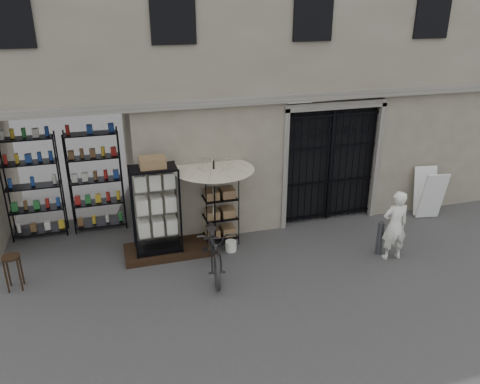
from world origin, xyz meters
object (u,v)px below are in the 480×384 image
object	(u,v)px
wire_rack	(220,209)
white_bucket	(231,246)
wooden_stool	(14,272)
steel_bollard	(380,238)
easel_sign	(429,193)
bicycle	(215,269)
shopkeeper	(390,258)
market_umbrella	(214,173)
display_cabinet	(156,214)

from	to	relation	value
wire_rack	white_bucket	bearing A→B (deg)	-82.90
wooden_stool	steel_bollard	size ratio (longest dim) A/B	0.94
easel_sign	wire_rack	bearing A→B (deg)	-172.98
bicycle	steel_bollard	bearing A→B (deg)	2.44
shopkeeper	white_bucket	bearing A→B (deg)	-17.98
white_bucket	steel_bollard	size ratio (longest dim) A/B	0.32
market_umbrella	steel_bollard	size ratio (longest dim) A/B	3.26
market_umbrella	white_bucket	xyz separation A→B (m)	(0.29, -0.29, -1.69)
wire_rack	market_umbrella	world-z (taller)	market_umbrella
wire_rack	shopkeeper	world-z (taller)	wire_rack
bicycle	shopkeeper	distance (m)	3.89
steel_bollard	bicycle	bearing A→B (deg)	173.97
market_umbrella	steel_bollard	world-z (taller)	market_umbrella
display_cabinet	wire_rack	xyz separation A→B (m)	(1.47, 0.23, -0.18)
wire_rack	market_umbrella	distance (m)	1.01
shopkeeper	wooden_stool	bearing A→B (deg)	-4.14
bicycle	steel_bollard	world-z (taller)	bicycle
display_cabinet	easel_sign	xyz separation A→B (m)	(6.98, 0.01, -0.35)
wire_rack	wooden_stool	world-z (taller)	wire_rack
easel_sign	white_bucket	bearing A→B (deg)	-167.71
easel_sign	display_cabinet	bearing A→B (deg)	-170.61
wooden_stool	shopkeeper	size ratio (longest dim) A/B	0.46
display_cabinet	white_bucket	world-z (taller)	display_cabinet
display_cabinet	shopkeeper	bearing A→B (deg)	-26.71
shopkeeper	easel_sign	world-z (taller)	easel_sign
bicycle	shopkeeper	world-z (taller)	bicycle
shopkeeper	bicycle	bearing A→B (deg)	-5.61
wooden_stool	easel_sign	size ratio (longest dim) A/B	0.57
wooden_stool	shopkeeper	distance (m)	7.84
market_umbrella	wooden_stool	xyz separation A→B (m)	(-4.17, -0.53, -1.43)
wooden_stool	steel_bollard	distance (m)	7.64
white_bucket	shopkeeper	distance (m)	3.55
display_cabinet	bicycle	size ratio (longest dim) A/B	0.97
bicycle	easel_sign	bearing A→B (deg)	17.70
display_cabinet	shopkeeper	xyz separation A→B (m)	(4.88, -1.59, -1.01)
white_bucket	bicycle	size ratio (longest dim) A/B	0.12
market_umbrella	shopkeeper	xyz separation A→B (m)	(3.59, -1.61, -1.81)
wire_rack	easel_sign	size ratio (longest dim) A/B	1.34
wire_rack	easel_sign	bearing A→B (deg)	-8.30
shopkeeper	easel_sign	xyz separation A→B (m)	(2.09, 1.60, 0.66)
bicycle	wire_rack	bearing A→B (deg)	78.75
white_bucket	steel_bollard	bearing A→B (deg)	-18.84
white_bucket	steel_bollard	distance (m)	3.32
white_bucket	easel_sign	size ratio (longest dim) A/B	0.20
bicycle	wooden_stool	xyz separation A→B (m)	(-3.92, 0.44, 0.38)
steel_bollard	easel_sign	xyz separation A→B (m)	(2.25, 1.35, 0.27)
white_bucket	wooden_stool	size ratio (longest dim) A/B	0.35
wire_rack	easel_sign	distance (m)	5.51
shopkeeper	easel_sign	size ratio (longest dim) A/B	1.24
market_umbrella	steel_bollard	distance (m)	3.95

